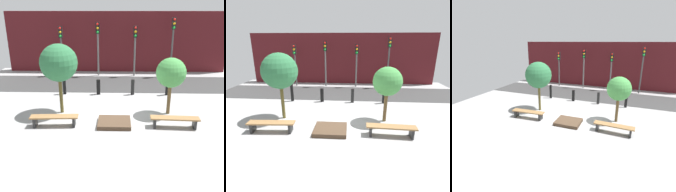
{
  "view_description": "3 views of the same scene",
  "coord_description": "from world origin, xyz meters",
  "views": [
    {
      "loc": [
        0.16,
        -10.45,
        4.77
      ],
      "look_at": [
        -0.1,
        -0.6,
        1.17
      ],
      "focal_mm": 40.0,
      "sensor_mm": 36.0,
      "label": 1
    },
    {
      "loc": [
        0.8,
        -7.56,
        3.7
      ],
      "look_at": [
        0.32,
        -0.78,
        1.56
      ],
      "focal_mm": 28.0,
      "sensor_mm": 36.0,
      "label": 2
    },
    {
      "loc": [
        3.0,
        -9.36,
        4.45
      ],
      "look_at": [
        -0.55,
        -0.17,
        1.34
      ],
      "focal_mm": 28.0,
      "sensor_mm": 36.0,
      "label": 3
    }
  ],
  "objects": [
    {
      "name": "bollard_far_left",
      "position": [
        -2.9,
        2.9,
        0.55
      ],
      "size": [
        0.18,
        0.18,
        1.1
      ],
      "primitive_type": "cylinder",
      "color": "black",
      "rests_on": "ground"
    },
    {
      "name": "bench_right",
      "position": [
        2.49,
        -1.11,
        0.33
      ],
      "size": [
        2.0,
        0.51,
        0.45
      ],
      "rotation": [
        0.0,
        0.0,
        -0.05
      ],
      "color": "black",
      "rests_on": "ground"
    },
    {
      "name": "ground_plane",
      "position": [
        0.0,
        0.0,
        0.0
      ],
      "size": [
        18.0,
        18.0,
        0.0
      ],
      "primitive_type": "plane",
      "color": "#959595"
    },
    {
      "name": "traffic_light_mid_west",
      "position": [
        -1.28,
        6.94,
        2.56
      ],
      "size": [
        0.28,
        0.27,
        3.71
      ],
      "color": "slate",
      "rests_on": "ground"
    },
    {
      "name": "tree_behind_left_bench",
      "position": [
        -2.49,
        0.32,
        2.36
      ],
      "size": [
        1.68,
        1.68,
        3.22
      ],
      "color": "brown",
      "rests_on": "ground"
    },
    {
      "name": "tree_behind_right_bench",
      "position": [
        2.49,
        0.32,
        1.94
      ],
      "size": [
        1.33,
        1.33,
        2.62
      ],
      "color": "brown",
      "rests_on": "ground"
    },
    {
      "name": "bollard_center",
      "position": [
        0.97,
        2.9,
        0.44
      ],
      "size": [
        0.19,
        0.19,
        0.88
      ],
      "primitive_type": "cylinder",
      "color": "black",
      "rests_on": "ground"
    },
    {
      "name": "planter_bed",
      "position": [
        0.0,
        -0.91,
        0.09
      ],
      "size": [
        1.38,
        1.18,
        0.17
      ],
      "primitive_type": "cube",
      "color": "#473425",
      "rests_on": "ground"
    },
    {
      "name": "building_facade",
      "position": [
        0.0,
        8.35,
        2.19
      ],
      "size": [
        16.2,
        0.5,
        4.38
      ],
      "primitive_type": "cube",
      "color": "#511419",
      "rests_on": "ground"
    },
    {
      "name": "bench_left",
      "position": [
        -2.49,
        -1.11,
        0.33
      ],
      "size": [
        1.99,
        0.52,
        0.45
      ],
      "rotation": [
        0.0,
        0.0,
        0.05
      ],
      "color": "black",
      "rests_on": "ground"
    },
    {
      "name": "traffic_light_mid_east",
      "position": [
        1.28,
        6.94,
        2.41
      ],
      "size": [
        0.28,
        0.27,
        3.47
      ],
      "color": "slate",
      "rests_on": "ground"
    },
    {
      "name": "traffic_light_west",
      "position": [
        -3.84,
        6.94,
        2.38
      ],
      "size": [
        0.28,
        0.27,
        3.43
      ],
      "color": "#4E4E4E",
      "rests_on": "ground"
    },
    {
      "name": "traffic_light_east",
      "position": [
        3.84,
        6.94,
        2.75
      ],
      "size": [
        0.28,
        0.27,
        4.01
      ],
      "color": "#4B4B4B",
      "rests_on": "ground"
    },
    {
      "name": "road_strip",
      "position": [
        0.0,
        4.9,
        0.01
      ],
      "size": [
        18.0,
        3.5,
        0.01
      ],
      "primitive_type": "cube",
      "color": "#363636",
      "rests_on": "ground"
    },
    {
      "name": "bollard_left",
      "position": [
        -0.97,
        2.9,
        0.43
      ],
      "size": [
        0.21,
        0.21,
        0.85
      ],
      "primitive_type": "cylinder",
      "color": "black",
      "rests_on": "ground"
    },
    {
      "name": "bollard_right",
      "position": [
        2.9,
        2.9,
        0.52
      ],
      "size": [
        0.18,
        0.18,
        1.04
      ],
      "primitive_type": "cylinder",
      "color": "black",
      "rests_on": "ground"
    }
  ]
}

